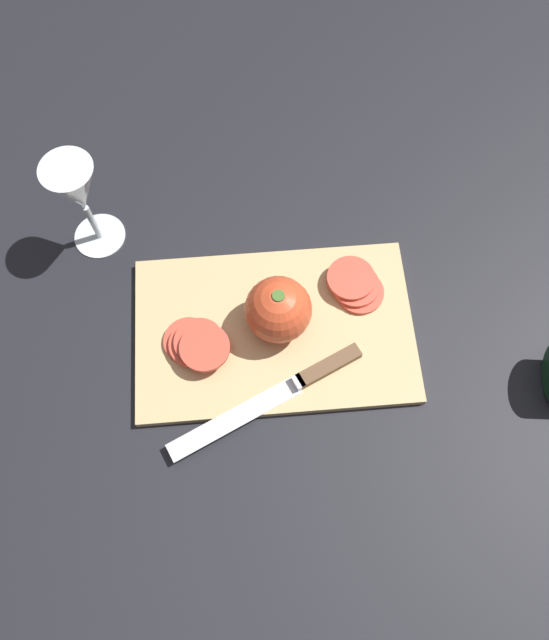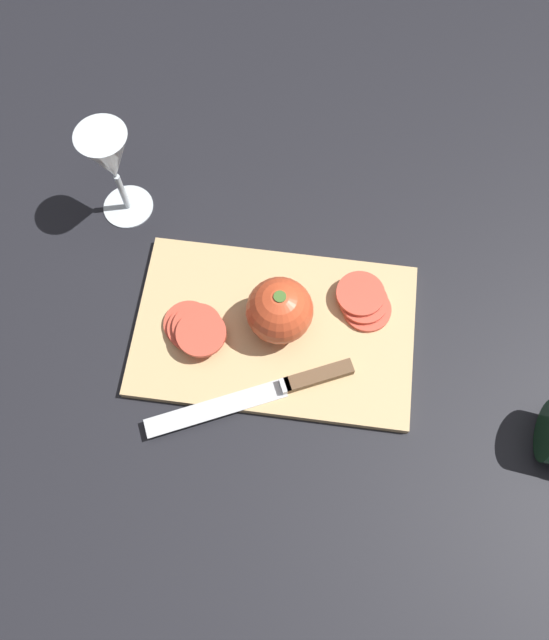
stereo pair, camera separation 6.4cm
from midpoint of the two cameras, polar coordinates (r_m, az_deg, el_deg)
The scene contains 7 objects.
ground_plane at distance 0.85m, azimuth 2.39°, elevation -2.46°, with size 3.00×3.00×0.00m, color black.
cutting_board at distance 0.85m, azimuth 2.17°, elevation -1.15°, with size 0.37×0.23×0.01m.
wine_glass at distance 0.87m, azimuth -12.72°, elevation 13.84°, with size 0.07×0.07×0.16m.
whole_tomato at distance 0.80m, azimuth 2.98°, elevation 0.62°, with size 0.09×0.09×0.09m.
knife at distance 0.81m, azimuth 3.71°, elevation -6.17°, with size 0.26×0.14×0.01m.
tomato_slice_stack_near at distance 0.83m, azimuth -5.14°, elevation -1.00°, with size 0.09×0.08×0.03m.
tomato_slice_stack_far at distance 0.86m, azimuth 10.29°, elevation 1.46°, with size 0.08×0.08×0.02m.
Camera 2 is at (0.03, -0.29, 0.80)m, focal length 35.00 mm.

